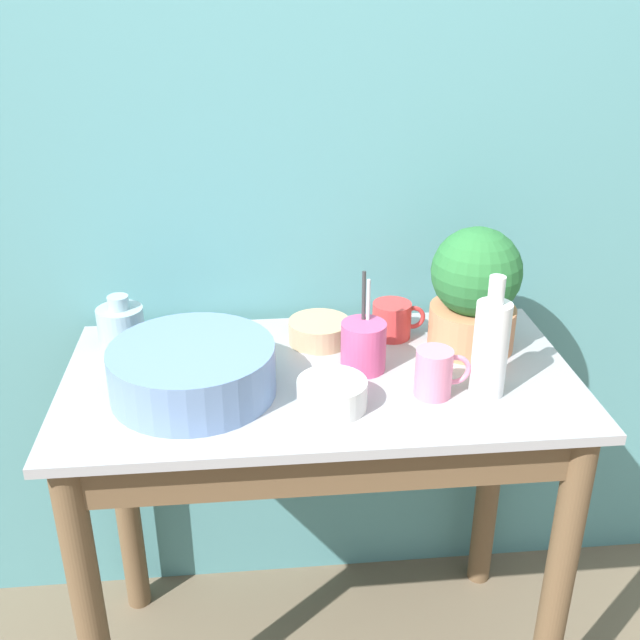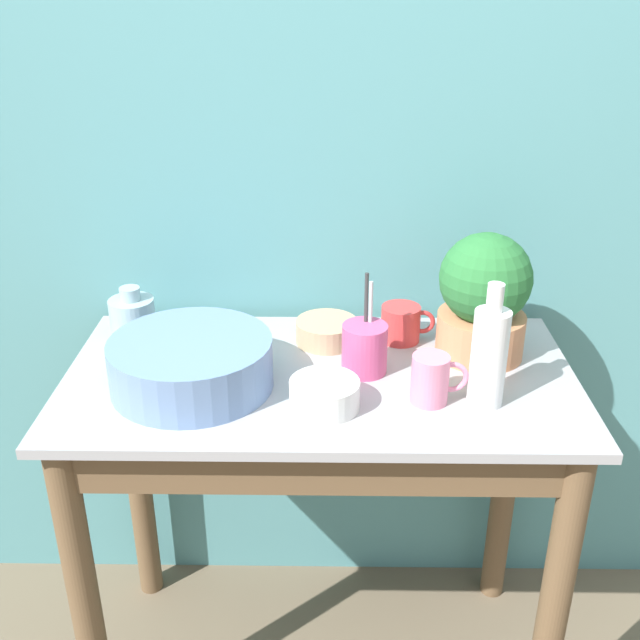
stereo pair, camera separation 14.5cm
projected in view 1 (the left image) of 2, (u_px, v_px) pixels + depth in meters
name	position (u px, v px, depth m)	size (l,w,h in m)	color
wall_back	(306.00, 137.00, 1.62)	(6.00, 0.05, 2.40)	teal
counter_table	(321.00, 460.00, 1.57)	(1.03, 0.54, 0.79)	brown
potted_plant	(475.00, 290.00, 1.56)	(0.19, 0.19, 0.27)	tan
bowl_wash_large	(193.00, 370.00, 1.42)	(0.32, 0.32, 0.10)	#6684B2
bottle_tall	(491.00, 346.00, 1.40)	(0.07, 0.07, 0.24)	white
bottle_short	(121.00, 328.00, 1.57)	(0.10, 0.10, 0.13)	#93B2BC
mug_red	(393.00, 320.00, 1.64)	(0.12, 0.09, 0.08)	#C63838
mug_pink	(435.00, 373.00, 1.41)	(0.11, 0.07, 0.09)	pink
bowl_small_tan	(319.00, 331.00, 1.62)	(0.13, 0.13, 0.05)	tan
bowl_small_enamel_white	(332.00, 394.00, 1.38)	(0.13, 0.13, 0.05)	silver
utensil_cup	(363.00, 346.00, 1.50)	(0.09, 0.09, 0.20)	#CC4C7F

